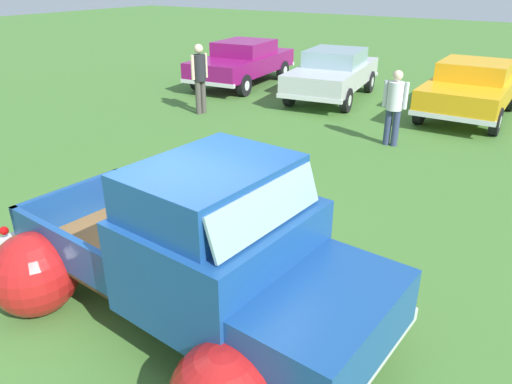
{
  "coord_description": "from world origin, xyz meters",
  "views": [
    {
      "loc": [
        3.14,
        -3.23,
        3.51
      ],
      "look_at": [
        0.0,
        1.53,
        0.9
      ],
      "focal_mm": 33.9,
      "sensor_mm": 36.0,
      "label": 1
    }
  ],
  "objects_px": {
    "vintage_pickup_truck": "(204,266)",
    "show_car_0": "(243,61)",
    "spectator_1": "(200,74)",
    "show_car_1": "(333,72)",
    "show_car_2": "(471,87)",
    "spectator_2": "(394,104)"
  },
  "relations": [
    {
      "from": "spectator_1",
      "to": "spectator_2",
      "type": "height_order",
      "value": "spectator_1"
    },
    {
      "from": "show_car_1",
      "to": "show_car_0",
      "type": "bearing_deg",
      "value": -100.32
    },
    {
      "from": "show_car_0",
      "to": "show_car_1",
      "type": "bearing_deg",
      "value": 82.03
    },
    {
      "from": "show_car_0",
      "to": "vintage_pickup_truck",
      "type": "bearing_deg",
      "value": 27.21
    },
    {
      "from": "show_car_1",
      "to": "show_car_2",
      "type": "distance_m",
      "value": 3.88
    },
    {
      "from": "vintage_pickup_truck",
      "to": "spectator_2",
      "type": "xyz_separation_m",
      "value": [
        -0.39,
        6.97,
        0.18
      ]
    },
    {
      "from": "show_car_0",
      "to": "show_car_1",
      "type": "xyz_separation_m",
      "value": [
        3.38,
        -0.13,
        -0.0
      ]
    },
    {
      "from": "show_car_0",
      "to": "spectator_2",
      "type": "distance_m",
      "value": 7.21
    },
    {
      "from": "vintage_pickup_truck",
      "to": "show_car_1",
      "type": "relative_size",
      "value": 1.07
    },
    {
      "from": "show_car_2",
      "to": "spectator_2",
      "type": "height_order",
      "value": "spectator_2"
    },
    {
      "from": "vintage_pickup_truck",
      "to": "spectator_1",
      "type": "relative_size",
      "value": 2.6
    },
    {
      "from": "vintage_pickup_truck",
      "to": "spectator_1",
      "type": "xyz_separation_m",
      "value": [
        -5.57,
        6.72,
        0.29
      ]
    },
    {
      "from": "show_car_2",
      "to": "spectator_2",
      "type": "distance_m",
      "value": 3.5
    },
    {
      "from": "show_car_0",
      "to": "show_car_2",
      "type": "relative_size",
      "value": 1.11
    },
    {
      "from": "vintage_pickup_truck",
      "to": "show_car_0",
      "type": "height_order",
      "value": "vintage_pickup_truck"
    },
    {
      "from": "show_car_2",
      "to": "spectator_1",
      "type": "height_order",
      "value": "spectator_1"
    },
    {
      "from": "show_car_0",
      "to": "spectator_1",
      "type": "height_order",
      "value": "spectator_1"
    },
    {
      "from": "vintage_pickup_truck",
      "to": "show_car_0",
      "type": "distance_m",
      "value": 12.37
    },
    {
      "from": "vintage_pickup_truck",
      "to": "spectator_1",
      "type": "bearing_deg",
      "value": 133.94
    },
    {
      "from": "show_car_2",
      "to": "spectator_2",
      "type": "bearing_deg",
      "value": -15.76
    },
    {
      "from": "spectator_1",
      "to": "show_car_2",
      "type": "bearing_deg",
      "value": -138.12
    },
    {
      "from": "vintage_pickup_truck",
      "to": "show_car_1",
      "type": "xyz_separation_m",
      "value": [
        -3.36,
        10.25,
        0.02
      ]
    }
  ]
}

